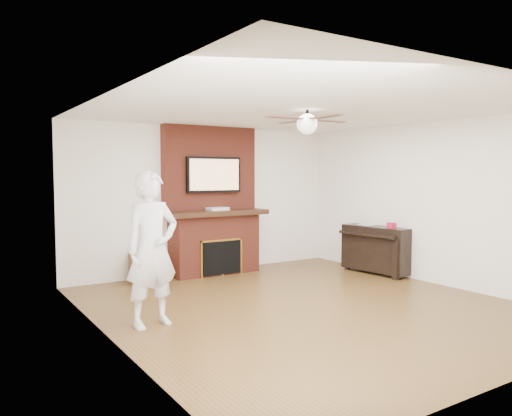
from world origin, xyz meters
TOP-DOWN VIEW (x-y plane):
  - room_shell at (0.00, 0.00)m, footprint 5.36×5.86m
  - fireplace at (0.00, 2.55)m, footprint 1.78×0.64m
  - tv at (0.00, 2.50)m, footprint 1.00×0.08m
  - ceiling_fan at (-0.00, 0.00)m, footprint 1.21×1.21m
  - person at (-1.96, 0.27)m, footprint 0.69×0.52m
  - side_table at (-1.22, 2.48)m, footprint 0.53×0.53m
  - piano at (2.30, 1.00)m, footprint 0.58×1.26m
  - cable_box at (0.04, 2.45)m, footprint 0.37×0.24m
  - candle_orange at (-0.06, 2.32)m, footprint 0.06×0.06m
  - candle_cream at (0.02, 2.29)m, footprint 0.08×0.08m
  - candle_blue at (0.21, 2.29)m, footprint 0.06×0.06m

SIDE VIEW (x-z plane):
  - candle_blue at x=0.21m, z-range 0.00..0.08m
  - candle_cream at x=0.02m, z-range 0.00..0.11m
  - candle_orange at x=-0.06m, z-range 0.00..0.13m
  - side_table at x=-1.22m, z-range -0.02..0.51m
  - piano at x=2.30m, z-range -0.02..0.88m
  - person at x=-1.96m, z-range 0.00..1.73m
  - fireplace at x=0.00m, z-range -0.25..2.25m
  - cable_box at x=0.04m, z-range 1.08..1.13m
  - room_shell at x=0.00m, z-range -0.18..2.68m
  - tv at x=0.00m, z-range 1.38..1.98m
  - ceiling_fan at x=0.00m, z-range 2.18..2.49m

